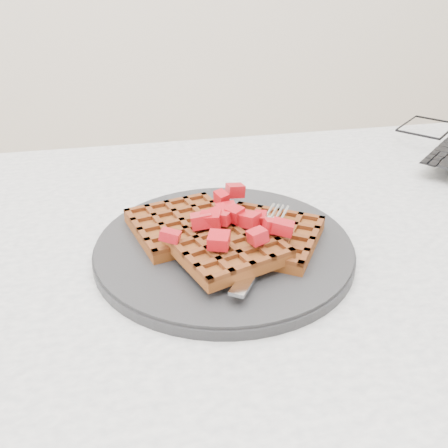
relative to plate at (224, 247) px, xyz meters
name	(u,v)px	position (x,y,z in m)	size (l,w,h in m)	color
table	(320,313)	(0.13, 0.00, -0.12)	(1.20, 0.80, 0.75)	silver
plate	(224,247)	(0.00, 0.00, 0.00)	(0.31, 0.31, 0.02)	black
waffles	(225,235)	(0.00, 0.00, 0.02)	(0.24, 0.21, 0.03)	brown
strawberry_pile	(224,213)	(0.00, 0.00, 0.05)	(0.15, 0.15, 0.02)	#92010D
fork	(264,249)	(0.04, -0.04, 0.02)	(0.02, 0.18, 0.02)	silver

